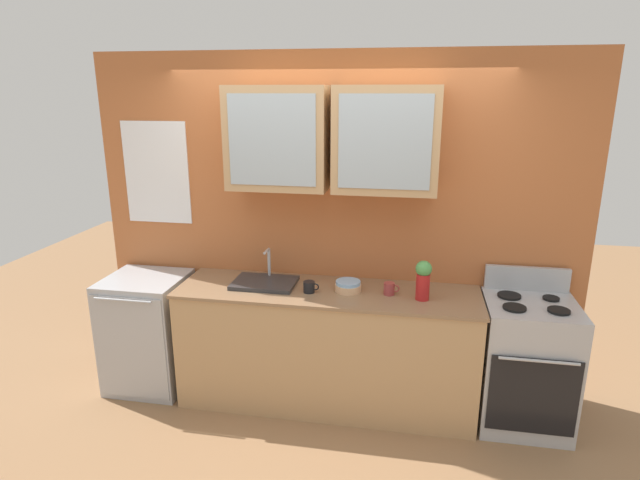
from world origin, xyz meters
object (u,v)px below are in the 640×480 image
at_px(cup_near_sink, 309,287).
at_px(stove_range, 526,363).
at_px(dishwasher, 149,332).
at_px(bowl_stack, 348,286).
at_px(cup_near_bowls, 389,288).
at_px(vase, 423,279).
at_px(sink_faucet, 265,282).

bearing_deg(cup_near_sink, stove_range, 2.26).
relative_size(stove_range, dishwasher, 1.19).
xyz_separation_m(bowl_stack, cup_near_sink, (-0.28, -0.08, 0.00)).
xyz_separation_m(bowl_stack, cup_near_bowls, (0.30, -0.01, 0.01)).
distance_m(bowl_stack, vase, 0.55).
distance_m(sink_faucet, cup_near_sink, 0.38).
bearing_deg(cup_near_sink, vase, 0.97).
height_order(sink_faucet, cup_near_bowls, sink_faucet).
xyz_separation_m(sink_faucet, bowl_stack, (0.64, -0.01, 0.02)).
distance_m(stove_range, vase, 0.97).
relative_size(sink_faucet, vase, 1.65).
height_order(cup_near_bowls, dishwasher, cup_near_bowls).
distance_m(stove_range, dishwasher, 2.91).
distance_m(sink_faucet, bowl_stack, 0.64).
distance_m(vase, dishwasher, 2.25).
xyz_separation_m(sink_faucet, dishwasher, (-0.98, -0.04, -0.48)).
height_order(sink_faucet, bowl_stack, sink_faucet).
relative_size(vase, cup_near_bowls, 2.50).
bearing_deg(dishwasher, cup_near_sink, -2.44).
xyz_separation_m(sink_faucet, cup_near_bowls, (0.94, -0.03, 0.02)).
bearing_deg(dishwasher, cup_near_bowls, 0.26).
xyz_separation_m(stove_range, dishwasher, (-2.91, -0.00, -0.01)).
distance_m(sink_faucet, vase, 1.19).
bearing_deg(vase, stove_range, 3.64).
xyz_separation_m(stove_range, vase, (-0.75, -0.05, 0.61)).
bearing_deg(bowl_stack, dishwasher, -179.23).
height_order(stove_range, dishwasher, stove_range).
bearing_deg(stove_range, vase, -176.36).
relative_size(sink_faucet, cup_near_sink, 4.01).
height_order(vase, cup_near_bowls, vase).
bearing_deg(stove_range, bowl_stack, 179.22).
bearing_deg(cup_near_sink, cup_near_bowls, 6.55).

